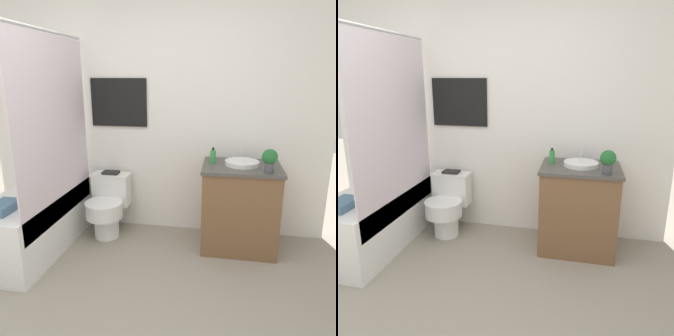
% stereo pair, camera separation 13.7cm
% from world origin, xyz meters
% --- Properties ---
extents(wall_back, '(3.59, 0.07, 2.50)m').
position_xyz_m(wall_back, '(-0.01, 1.88, 1.25)').
color(wall_back, white).
rests_on(wall_back, ground_plane).
extents(shower_area, '(0.61, 1.34, 1.98)m').
position_xyz_m(shower_area, '(-0.98, 1.18, 0.32)').
color(shower_area, white).
rests_on(shower_area, ground_plane).
extents(toilet, '(0.40, 0.53, 0.63)m').
position_xyz_m(toilet, '(-0.40, 1.57, 0.33)').
color(toilet, white).
rests_on(toilet, ground_plane).
extents(vanity, '(0.72, 0.57, 0.82)m').
position_xyz_m(vanity, '(0.93, 1.55, 0.41)').
color(vanity, brown).
rests_on(vanity, ground_plane).
extents(sink, '(0.31, 0.35, 0.13)m').
position_xyz_m(sink, '(0.93, 1.57, 0.84)').
color(sink, white).
rests_on(sink, vanity).
extents(soap_bottle, '(0.05, 0.05, 0.15)m').
position_xyz_m(soap_bottle, '(0.67, 1.60, 0.88)').
color(soap_bottle, green).
rests_on(soap_bottle, vanity).
extents(potted_plant, '(0.13, 0.13, 0.20)m').
position_xyz_m(potted_plant, '(1.15, 1.37, 0.94)').
color(potted_plant, '#4C4C51').
rests_on(potted_plant, vanity).
extents(book_on_tank, '(0.17, 0.12, 0.02)m').
position_xyz_m(book_on_tank, '(-0.40, 1.71, 0.64)').
color(book_on_tank, black).
rests_on(book_on_tank, toilet).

